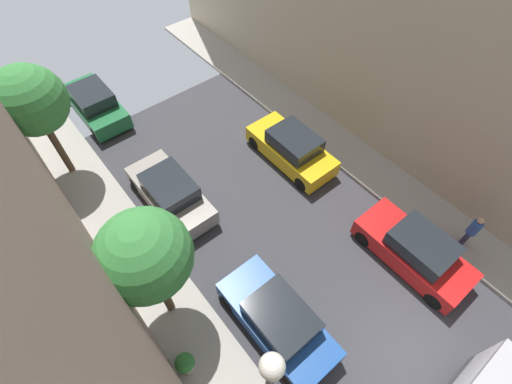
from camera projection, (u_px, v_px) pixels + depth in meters
ground at (416, 361)px, 11.56m from camera, size 32.00×32.00×0.00m
sidewalk_right at (501, 268)px, 13.40m from camera, size 2.00×44.00×0.15m
parked_car_left_3 at (278, 320)px, 11.61m from camera, size 1.78×4.20×1.57m
parked_car_left_4 at (170, 193)px, 14.64m from camera, size 1.78×4.20×1.57m
parked_car_left_5 at (95, 104)px, 17.93m from camera, size 1.78×4.20×1.57m
parked_car_right_3 at (415, 250)px, 13.10m from camera, size 1.78×4.20×1.57m
parked_car_right_4 at (292, 148)px, 16.12m from camera, size 1.78×4.20×1.57m
pedestrian at (472, 231)px, 13.18m from camera, size 0.40×0.36×1.72m
street_tree_0 at (31, 101)px, 13.15m from camera, size 2.59×2.59×5.06m
street_tree_2 at (145, 256)px, 9.50m from camera, size 2.57×2.57×5.01m
potted_plant_2 at (185, 364)px, 10.93m from camera, size 0.59×0.59×0.89m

